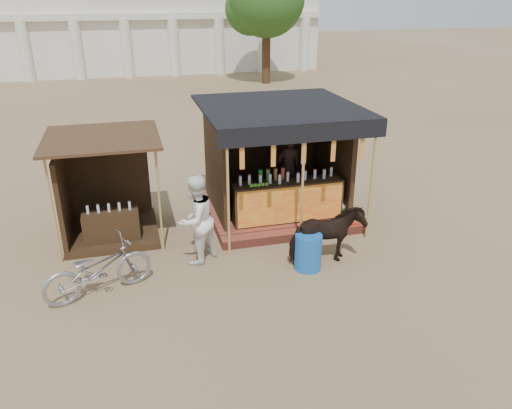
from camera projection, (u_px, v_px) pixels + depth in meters
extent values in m
plane|color=#846B4C|center=(277.00, 290.00, 9.45)|extent=(120.00, 120.00, 0.00)
cube|color=brown|center=(275.00, 208.00, 12.75)|extent=(3.40, 2.80, 0.22)
cube|color=brown|center=(294.00, 234.00, 11.38)|extent=(3.40, 0.35, 0.20)
cube|color=#362313|center=(287.00, 201.00, 11.67)|extent=(2.60, 0.55, 0.95)
cube|color=#E4431A|center=(291.00, 205.00, 11.42)|extent=(2.50, 0.02, 0.88)
cube|color=#362313|center=(262.00, 143.00, 13.32)|extent=(3.00, 0.12, 2.50)
cube|color=#362313|center=(215.00, 162.00, 11.86)|extent=(0.12, 2.50, 2.50)
cube|color=#362313|center=(333.00, 152.00, 12.56)|extent=(0.12, 2.50, 2.50)
cube|color=black|center=(279.00, 107.00, 11.53)|extent=(3.60, 3.60, 0.06)
cube|color=black|center=(305.00, 134.00, 10.02)|extent=(3.60, 0.06, 0.36)
cylinder|color=tan|center=(228.00, 196.00, 10.14)|extent=(0.06, 0.06, 2.75)
cylinder|color=tan|center=(302.00, 189.00, 10.52)|extent=(0.06, 0.06, 2.75)
cylinder|color=tan|center=(372.00, 182.00, 10.89)|extent=(0.06, 0.06, 2.75)
cube|color=red|center=(242.00, 156.00, 9.89)|extent=(0.10, 0.02, 0.55)
cube|color=red|center=(273.00, 154.00, 10.04)|extent=(0.10, 0.02, 0.55)
cube|color=red|center=(304.00, 151.00, 10.19)|extent=(0.10, 0.02, 0.55)
cube|color=red|center=(333.00, 149.00, 10.34)|extent=(0.10, 0.02, 0.55)
cube|color=red|center=(362.00, 146.00, 10.49)|extent=(0.10, 0.02, 0.55)
imported|color=black|center=(288.00, 168.00, 12.53)|extent=(0.69, 0.50, 1.76)
cube|color=#362313|center=(114.00, 232.00, 11.56)|extent=(2.00, 2.00, 0.15)
cube|color=#362313|center=(109.00, 178.00, 12.02)|extent=(1.90, 0.10, 2.10)
cube|color=#362313|center=(64.00, 197.00, 10.95)|extent=(0.10, 1.90, 2.10)
cube|color=#472D19|center=(101.00, 138.00, 10.57)|extent=(2.40, 2.40, 0.06)
cylinder|color=tan|center=(53.00, 211.00, 9.95)|extent=(0.05, 0.05, 2.35)
cylinder|color=tan|center=(159.00, 201.00, 10.44)|extent=(0.05, 0.05, 2.35)
cube|color=#362313|center=(112.00, 228.00, 10.99)|extent=(1.20, 0.50, 0.80)
imported|color=black|center=(326.00, 236.00, 10.12)|extent=(1.53, 0.77, 1.26)
imported|color=#929199|center=(98.00, 269.00, 9.13)|extent=(2.15, 1.34, 1.07)
imported|color=white|center=(196.00, 220.00, 10.12)|extent=(1.16, 1.13, 1.89)
cylinder|color=#1758AC|center=(308.00, 252.00, 10.05)|extent=(0.70, 0.70, 0.75)
cube|color=maroon|center=(356.00, 224.00, 11.77)|extent=(0.44, 0.39, 0.28)
cube|color=#197327|center=(335.00, 213.00, 12.21)|extent=(0.71, 0.58, 0.40)
cube|color=white|center=(336.00, 205.00, 12.12)|extent=(0.74, 0.60, 0.06)
cube|color=silver|center=(122.00, 9.00, 34.03)|extent=(26.00, 7.00, 8.00)
cube|color=silver|center=(123.00, 17.00, 30.96)|extent=(26.00, 0.50, 0.40)
cylinder|color=silver|center=(25.00, 51.00, 30.31)|extent=(0.70, 0.70, 3.60)
cylinder|color=silver|center=(77.00, 50.00, 31.01)|extent=(0.70, 0.70, 3.60)
cylinder|color=silver|center=(126.00, 48.00, 31.71)|extent=(0.70, 0.70, 3.60)
cylinder|color=silver|center=(174.00, 47.00, 32.41)|extent=(0.70, 0.70, 3.60)
cylinder|color=silver|center=(219.00, 46.00, 33.11)|extent=(0.70, 0.70, 3.60)
cylinder|color=silver|center=(263.00, 45.00, 33.81)|extent=(0.70, 0.70, 3.60)
cylinder|color=silver|center=(304.00, 44.00, 34.52)|extent=(0.70, 0.70, 3.60)
cylinder|color=#382314|center=(266.00, 49.00, 29.59)|extent=(0.50, 0.50, 4.00)
sphere|color=#376322|center=(251.00, 9.00, 29.07)|extent=(2.99, 2.99, 2.99)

